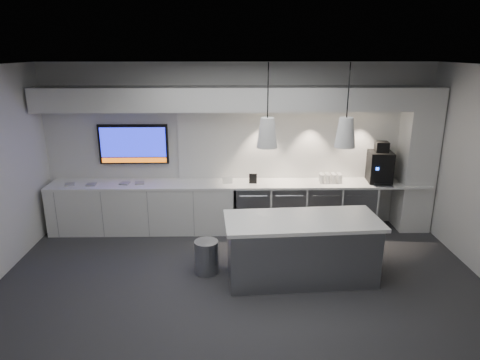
{
  "coord_description": "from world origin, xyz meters",
  "views": [
    {
      "loc": [
        -0.13,
        -5.17,
        3.2
      ],
      "look_at": [
        0.0,
        1.1,
        1.28
      ],
      "focal_mm": 32.0,
      "sensor_mm": 36.0,
      "label": 1
    }
  ],
  "objects_px": {
    "island": "(301,249)",
    "bin": "(207,257)",
    "wall_tv": "(134,144)",
    "coffee_machine": "(380,165)"
  },
  "relations": [
    {
      "from": "island",
      "to": "bin",
      "type": "bearing_deg",
      "value": 168.17
    },
    {
      "from": "wall_tv",
      "to": "bin",
      "type": "height_order",
      "value": "wall_tv"
    },
    {
      "from": "island",
      "to": "bin",
      "type": "distance_m",
      "value": 1.4
    },
    {
      "from": "island",
      "to": "coffee_machine",
      "type": "distance_m",
      "value": 2.58
    },
    {
      "from": "island",
      "to": "bin",
      "type": "xyz_separation_m",
      "value": [
        -1.37,
        0.19,
        -0.22
      ]
    },
    {
      "from": "wall_tv",
      "to": "coffee_machine",
      "type": "relative_size",
      "value": 1.7
    },
    {
      "from": "wall_tv",
      "to": "island",
      "type": "distance_m",
      "value": 3.62
    },
    {
      "from": "bin",
      "to": "coffee_machine",
      "type": "bearing_deg",
      "value": 28.05
    },
    {
      "from": "wall_tv",
      "to": "bin",
      "type": "distance_m",
      "value": 2.68
    },
    {
      "from": "wall_tv",
      "to": "coffee_machine",
      "type": "height_order",
      "value": "wall_tv"
    }
  ]
}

